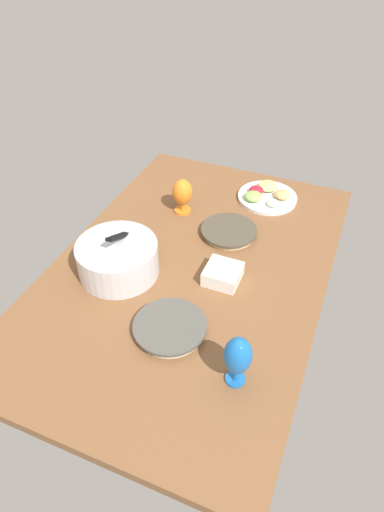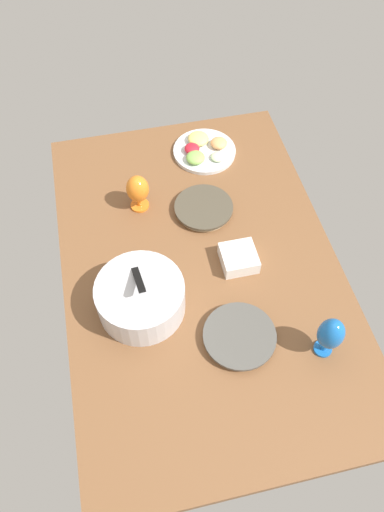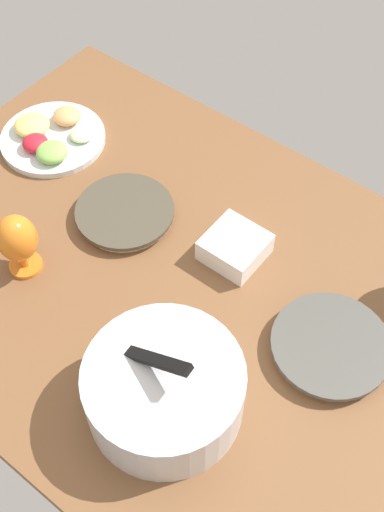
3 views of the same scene
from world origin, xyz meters
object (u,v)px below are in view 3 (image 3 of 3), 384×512
object	(u,v)px
dinner_plate_left	(330,347)
square_bowl_white	(235,246)
mixing_bowl	(164,389)
hurricane_glass_orange	(17,240)
dinner_plate_right	(125,213)
fruit_platter	(51,136)

from	to	relation	value
dinner_plate_left	square_bowl_white	bearing A→B (deg)	-15.02
mixing_bowl	hurricane_glass_orange	bearing A→B (deg)	-8.00
dinner_plate_left	dinner_plate_right	world-z (taller)	dinner_plate_left
dinner_plate_right	square_bowl_white	world-z (taller)	square_bowl_white
dinner_plate_right	hurricane_glass_orange	world-z (taller)	hurricane_glass_orange
hurricane_glass_orange	square_bowl_white	bearing A→B (deg)	-138.16
mixing_bowl	square_bowl_white	xyz separation A→B (cm)	(10.96, -38.79, -3.91)
dinner_plate_left	fruit_platter	distance (cm)	91.56
fruit_platter	square_bowl_white	xyz separation A→B (cm)	(-60.62, 0.76, 1.28)
dinner_plate_left	hurricane_glass_orange	size ratio (longest dim) A/B	1.53
square_bowl_white	hurricane_glass_orange	bearing A→B (deg)	41.84
fruit_platter	square_bowl_white	world-z (taller)	square_bowl_white
dinner_plate_left	fruit_platter	xyz separation A→B (cm)	(91.12, -8.95, 0.38)
dinner_plate_left	mixing_bowl	size ratio (longest dim) A/B	0.78
mixing_bowl	fruit_platter	world-z (taller)	mixing_bowl
mixing_bowl	hurricane_glass_orange	xyz separation A→B (cm)	(46.91, -6.60, 2.62)
mixing_bowl	square_bowl_white	bearing A→B (deg)	-74.23
dinner_plate_left	fruit_platter	bearing A→B (deg)	-5.61
dinner_plate_right	square_bowl_white	bearing A→B (deg)	-165.82
mixing_bowl	fruit_platter	bearing A→B (deg)	-28.92
hurricane_glass_orange	square_bowl_white	xyz separation A→B (cm)	(-35.96, -32.19, -6.54)
fruit_platter	hurricane_glass_orange	size ratio (longest dim) A/B	1.70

